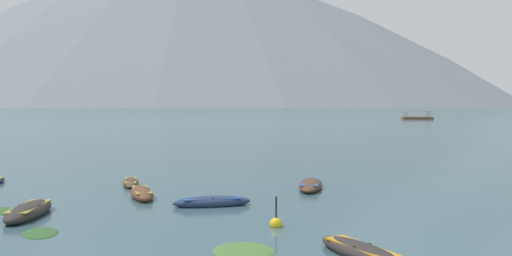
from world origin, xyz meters
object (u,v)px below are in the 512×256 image
at_px(rowboat_0, 212,202).
at_px(rowboat_2, 29,211).
at_px(rowboat_8, 131,182).
at_px(rowboat_4, 142,193).
at_px(rowboat_3, 311,185).
at_px(ferry_0, 417,118).
at_px(rowboat_6, 362,252).
at_px(mooring_buoy, 276,223).

relative_size(rowboat_0, rowboat_2, 0.90).
bearing_deg(rowboat_8, rowboat_2, -106.28).
height_order(rowboat_4, rowboat_8, rowboat_4).
bearing_deg(rowboat_0, rowboat_2, -165.37).
xyz_separation_m(rowboat_3, rowboat_4, (-7.74, -2.15, 0.01)).
relative_size(rowboat_4, ferry_0, 0.41).
bearing_deg(ferry_0, rowboat_2, -114.96).
height_order(rowboat_0, rowboat_3, rowboat_3).
bearing_deg(rowboat_3, rowboat_8, 170.94).
bearing_deg(rowboat_8, rowboat_6, -55.89).
height_order(rowboat_0, rowboat_8, rowboat_0).
distance_m(rowboat_6, ferry_0, 133.56).
bearing_deg(mooring_buoy, rowboat_2, 167.91).
xyz_separation_m(rowboat_2, rowboat_8, (2.16, 7.38, -0.07)).
relative_size(rowboat_2, mooring_buoy, 3.16).
bearing_deg(rowboat_2, rowboat_8, 73.72).
height_order(rowboat_0, mooring_buoy, mooring_buoy).
relative_size(ferry_0, mooring_buoy, 7.10).
distance_m(rowboat_0, rowboat_8, 7.18).
distance_m(rowboat_3, rowboat_4, 8.03).
bearing_deg(mooring_buoy, rowboat_6, -60.97).
xyz_separation_m(rowboat_0, rowboat_4, (-3.18, 2.09, 0.01)).
bearing_deg(rowboat_8, rowboat_3, -9.06).
bearing_deg(rowboat_2, rowboat_0, 14.63).
bearing_deg(mooring_buoy, rowboat_3, 74.09).
bearing_deg(rowboat_3, rowboat_2, -151.85).
height_order(rowboat_8, mooring_buoy, mooring_buoy).
bearing_deg(rowboat_0, rowboat_3, 42.90).
bearing_deg(rowboat_4, rowboat_6, -51.17).
distance_m(rowboat_2, rowboat_4, 5.09).
xyz_separation_m(rowboat_4, ferry_0, (52.56, 116.40, 0.28)).
height_order(rowboat_4, ferry_0, ferry_0).
bearing_deg(rowboat_0, rowboat_4, 146.68).
bearing_deg(rowboat_6, rowboat_2, 153.10).
xyz_separation_m(rowboat_6, rowboat_8, (-8.74, 12.91, -0.04)).
bearing_deg(rowboat_6, mooring_buoy, 119.03).
xyz_separation_m(rowboat_3, rowboat_6, (-0.23, -11.48, -0.01)).
bearing_deg(rowboat_4, ferry_0, 65.70).
distance_m(rowboat_6, rowboat_8, 15.59).
relative_size(rowboat_8, ferry_0, 0.39).
bearing_deg(ferry_0, rowboat_3, -111.42).
bearing_deg(rowboat_2, rowboat_4, 48.31).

